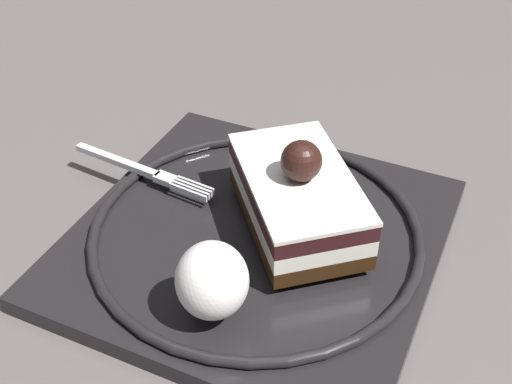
{
  "coord_description": "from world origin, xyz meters",
  "views": [
    {
      "loc": [
        -0.27,
        -0.17,
        0.32
      ],
      "look_at": [
        0.02,
        -0.01,
        0.05
      ],
      "focal_mm": 46.59,
      "sensor_mm": 36.0,
      "label": 1
    }
  ],
  "objects": [
    {
      "name": "whipped_cream_dollop",
      "position": [
        -0.05,
        -0.02,
        0.05
      ],
      "size": [
        0.04,
        0.04,
        0.05
      ],
      "primitive_type": "ellipsoid",
      "color": "white",
      "rests_on": "dessert_plate"
    },
    {
      "name": "fork",
      "position": [
        0.04,
        0.09,
        0.02
      ],
      "size": [
        0.01,
        0.12,
        0.0
      ],
      "color": "silver",
      "rests_on": "dessert_plate"
    },
    {
      "name": "ground_plane",
      "position": [
        0.0,
        0.0,
        0.0
      ],
      "size": [
        2.4,
        2.4,
        0.0
      ],
      "primitive_type": "plane",
      "color": "#554D4D"
    },
    {
      "name": "cake_slice",
      "position": [
        0.04,
        -0.03,
        0.04
      ],
      "size": [
        0.13,
        0.13,
        0.07
      ],
      "color": "#331D0C",
      "rests_on": "dessert_plate"
    },
    {
      "name": "dessert_plate",
      "position": [
        0.02,
        -0.01,
        0.01
      ],
      "size": [
        0.26,
        0.26,
        0.02
      ],
      "color": "black",
      "rests_on": "ground_plane"
    }
  ]
}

